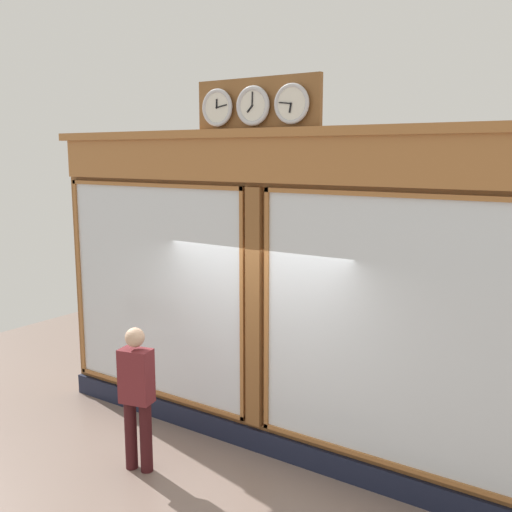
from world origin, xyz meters
TOP-DOWN VIEW (x-y plane):
  - shop_facade at (0.00, -0.13)m, footprint 6.57×0.42m
  - pedestrian at (0.85, 1.13)m, footprint 0.40×0.30m

SIDE VIEW (x-z plane):
  - pedestrian at x=0.85m, z-range 0.09..1.78m
  - shop_facade at x=0.00m, z-range -0.26..4.16m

